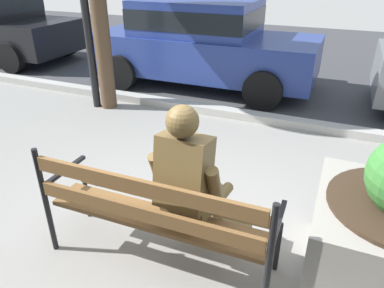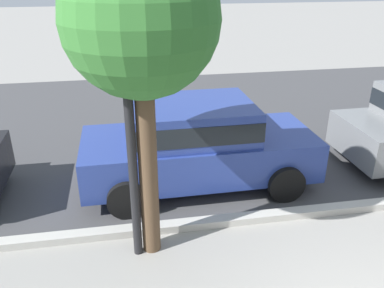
% 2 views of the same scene
% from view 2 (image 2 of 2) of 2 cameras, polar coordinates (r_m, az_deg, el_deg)
% --- Properties ---
extents(street_surface, '(60.00, 9.00, 0.01)m').
position_cam_2_polar(street_surface, '(10.61, 4.65, 3.79)').
color(street_surface, '#424244').
rests_on(street_surface, ground).
extents(curb_stone, '(60.00, 0.20, 0.12)m').
position_cam_2_polar(curb_stone, '(6.71, 14.56, -9.57)').
color(curb_stone, '#B2AFA8').
rests_on(curb_stone, ground).
extents(street_tree_near_bench, '(1.81, 1.81, 4.07)m').
position_cam_2_polar(street_tree_near_bench, '(4.67, -7.37, 16.73)').
color(street_tree_near_bench, brown).
rests_on(street_tree_near_bench, ground).
extents(parked_car_blue, '(4.11, 1.94, 1.56)m').
position_cam_2_polar(parked_car_blue, '(7.07, 0.57, 0.34)').
color(parked_car_blue, navy).
rests_on(parked_car_blue, ground).
extents(lamp_post, '(0.32, 0.32, 3.90)m').
position_cam_2_polar(lamp_post, '(4.71, -9.38, 9.70)').
color(lamp_post, black).
rests_on(lamp_post, ground).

